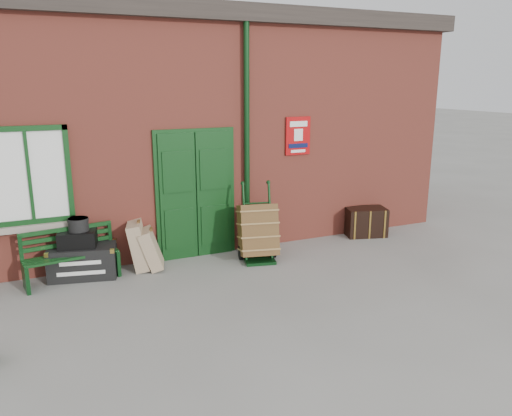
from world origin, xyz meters
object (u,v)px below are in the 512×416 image
bench (70,254)px  dark_trunk (365,222)px  porter_trolley (258,231)px  houdini_trunk (83,261)px

bench → dark_trunk: (5.62, 0.08, -0.15)m
bench → porter_trolley: (3.05, -0.32, 0.08)m
houdini_trunk → dark_trunk: size_ratio=1.30×
bench → houdini_trunk: bench is taller
bench → porter_trolley: porter_trolley is taller
bench → houdini_trunk: size_ratio=1.41×
houdini_trunk → porter_trolley: 2.91m
houdini_trunk → porter_trolley: (2.87, -0.40, 0.26)m
dark_trunk → houdini_trunk: bearing=-163.7°
houdini_trunk → porter_trolley: size_ratio=0.77×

